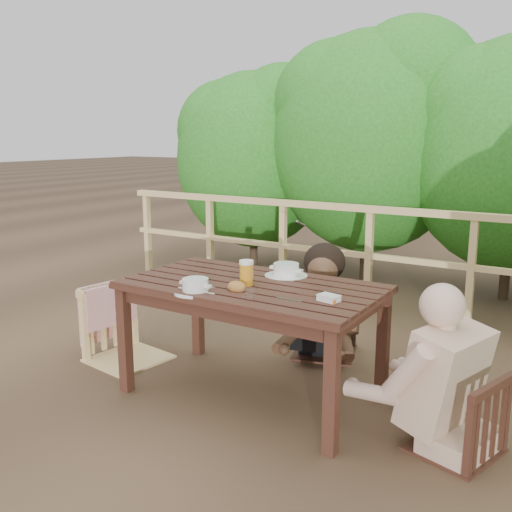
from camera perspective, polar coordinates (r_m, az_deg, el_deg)
The scene contains 15 objects.
ground at distance 3.77m, azimuth -0.41°, elevation -13.63°, with size 60.00×60.00×0.00m, color brown.
table at distance 3.63m, azimuth -0.42°, elevation -8.48°, with size 1.56×0.88×0.72m, color #371D14.
chair_left at distance 4.24m, azimuth -12.89°, elevation -3.61°, with size 0.51×0.51×1.03m, color #DCB977.
chair_far at distance 4.30m, azimuth 7.00°, elevation -4.03°, with size 0.45×0.45×0.90m, color #371D14.
chair_right at distance 3.17m, azimuth 19.65°, elevation -11.23°, with size 0.42×0.42×0.84m, color #371D14.
woman at distance 4.26m, azimuth 7.19°, elevation -1.13°, with size 0.54×0.67×1.34m, color black, non-canonical shape.
diner_right at distance 3.06m, azimuth 20.60°, elevation -6.02°, with size 0.59×0.72×1.45m, color #CCA88B, non-canonical shape.
railing at distance 5.32m, azimuth 11.18°, elevation -0.45°, with size 5.60×0.10×1.01m, color #DCB977.
hedge_row at distance 6.24m, azimuth 19.33°, elevation 13.82°, with size 6.60×1.60×3.80m, color #266C1E, non-canonical shape.
soup_near at distance 3.37m, azimuth -6.07°, elevation -2.98°, with size 0.26×0.26×0.09m, color white.
soup_far at distance 3.72m, azimuth 3.03°, elevation -1.45°, with size 0.28×0.28×0.09m, color silver.
bread_roll at distance 3.36m, azimuth -1.93°, elevation -3.10°, with size 0.12×0.09×0.07m, color #AA6C3A.
beer_glass at distance 3.46m, azimuth -0.96°, elevation -1.80°, with size 0.09×0.09×0.17m, color orange.
tumbler at distance 3.18m, azimuth -0.65°, elevation -3.95°, with size 0.06×0.06×0.07m, color white.
butter_tub at distance 3.17m, azimuth 7.28°, elevation -4.30°, with size 0.12×0.08×0.05m, color white.
Camera 1 is at (1.82, -2.87, 1.63)m, focal length 40.04 mm.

